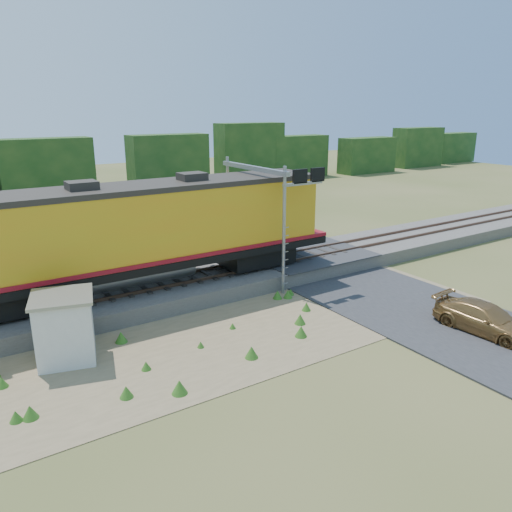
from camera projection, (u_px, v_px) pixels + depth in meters
ground at (271, 328)px, 22.00m from camera, size 140.00×140.00×0.00m
ballast at (207, 282)px, 26.70m from camera, size 70.00×5.00×0.80m
rails at (207, 273)px, 26.56m from camera, size 70.00×1.54×0.16m
dirt_shoulder at (226, 335)px, 21.35m from camera, size 26.00×8.00×0.03m
road at (372, 291)px, 26.24m from camera, size 7.00×66.00×0.86m
tree_line_north at (62, 170)px, 51.58m from camera, size 130.00×3.00×6.50m
weed_clumps at (199, 348)px, 20.25m from camera, size 15.00×6.20×0.56m
locomotive at (126, 232)px, 23.55m from camera, size 21.47×3.27×5.54m
shed at (65, 328)px, 18.93m from camera, size 2.73×2.73×2.65m
signal_gantry at (266, 193)px, 26.59m from camera, size 2.63×6.20×6.62m
car at (485, 319)px, 21.42m from camera, size 2.13×4.55×1.29m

